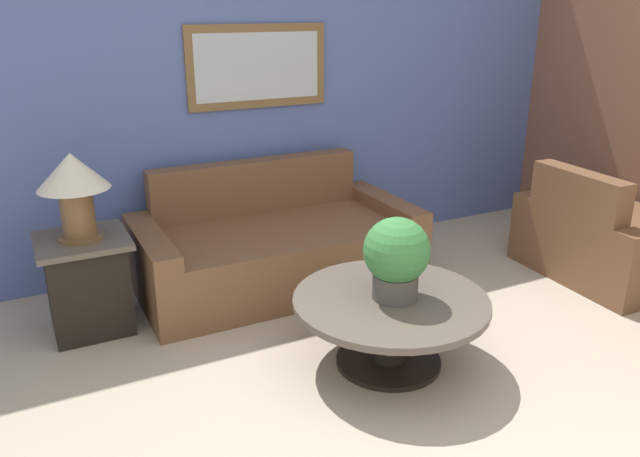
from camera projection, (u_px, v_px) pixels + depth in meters
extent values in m
cube|color=#5166A8|center=(240.00, 95.00, 4.68)|extent=(7.82, 0.06, 2.60)
cube|color=brown|center=(258.00, 66.00, 4.62)|extent=(1.09, 0.03, 0.61)
cube|color=#B2BCC6|center=(258.00, 67.00, 4.61)|extent=(0.97, 0.01, 0.49)
cube|color=brown|center=(278.00, 256.00, 4.53)|extent=(1.62, 0.99, 0.45)
cube|color=brown|center=(255.00, 186.00, 4.73)|extent=(1.62, 0.16, 0.40)
cube|color=brown|center=(153.00, 272.00, 4.13)|extent=(0.18, 0.99, 0.55)
cube|color=brown|center=(384.00, 230.00, 4.89)|extent=(0.18, 0.99, 0.55)
cube|color=brown|center=(611.00, 245.00, 4.72)|extent=(1.01, 0.82, 0.45)
cube|color=brown|center=(578.00, 199.00, 4.42)|extent=(0.19, 0.78, 0.40)
cube|color=brown|center=(565.00, 220.00, 5.11)|extent=(0.98, 0.22, 0.55)
cylinder|color=black|center=(388.00, 360.00, 3.59)|extent=(0.60, 0.60, 0.03)
cylinder|color=black|center=(389.00, 331.00, 3.52)|extent=(0.20, 0.20, 0.35)
cylinder|color=brown|center=(391.00, 301.00, 3.46)|extent=(1.09, 1.09, 0.04)
cube|color=black|center=(88.00, 286.00, 3.88)|extent=(0.46, 0.46, 0.58)
cube|color=brown|center=(82.00, 241.00, 3.78)|extent=(0.54, 0.54, 0.03)
cylinder|color=brown|center=(81.00, 236.00, 3.77)|extent=(0.27, 0.27, 0.02)
cylinder|color=brown|center=(78.00, 212.00, 3.72)|extent=(0.19, 0.19, 0.29)
cone|color=beige|center=(72.00, 171.00, 3.63)|extent=(0.42, 0.42, 0.21)
cylinder|color=#4C4742|center=(395.00, 286.00, 3.42)|extent=(0.25, 0.25, 0.14)
sphere|color=#387A3D|center=(397.00, 251.00, 3.35)|extent=(0.37, 0.37, 0.37)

